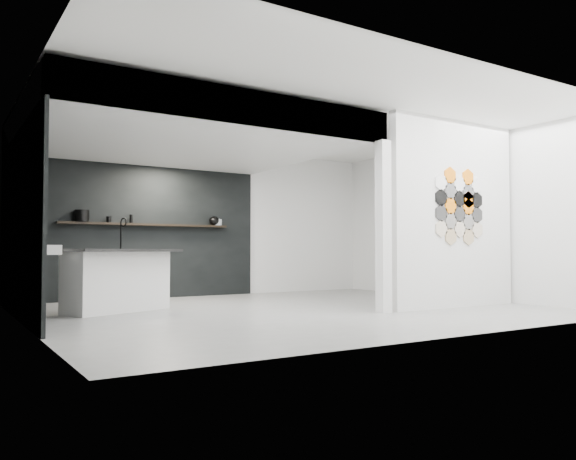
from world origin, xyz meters
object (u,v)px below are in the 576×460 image
at_px(partition_panel, 454,213).
at_px(wall_basin, 41,250).
at_px(kitchen_island, 118,279).
at_px(glass_bowl, 218,222).
at_px(glass_vase, 218,222).
at_px(kettle, 214,221).
at_px(utensil_cup, 109,219).
at_px(bottle_dark, 131,219).
at_px(stockpot, 82,216).

height_order(partition_panel, wall_basin, partition_panel).
bearing_deg(kitchen_island, partition_panel, -47.00).
bearing_deg(glass_bowl, glass_vase, 0.00).
relative_size(wall_basin, kettle, 3.02).
bearing_deg(utensil_cup, glass_bowl, 0.00).
relative_size(kitchen_island, bottle_dark, 12.34).
height_order(stockpot, glass_vase, stockpot).
xyz_separation_m(partition_panel, glass_bowl, (-2.08, 3.87, -0.02)).
xyz_separation_m(bottle_dark, utensil_cup, (-0.38, 0.00, -0.02)).
distance_m(kitchen_island, kettle, 3.08).
relative_size(kettle, glass_bowl, 1.25).
height_order(kitchen_island, kettle, kettle).
height_order(stockpot, bottle_dark, stockpot).
height_order(stockpot, kettle, stockpot).
xyz_separation_m(wall_basin, glass_bowl, (3.39, 2.07, 0.53)).
xyz_separation_m(kitchen_island, stockpot, (-0.10, 1.82, 0.97)).
bearing_deg(stockpot, utensil_cup, 0.00).
relative_size(glass_bowl, glass_vase, 1.30).
bearing_deg(wall_basin, utensil_cup, 56.48).
height_order(glass_bowl, utensil_cup, glass_bowl).
relative_size(glass_bowl, utensil_cup, 1.57).
relative_size(stockpot, utensil_cup, 2.34).
relative_size(wall_basin, glass_bowl, 3.77).
distance_m(glass_vase, utensil_cup, 2.02).
relative_size(partition_panel, kitchen_island, 1.57).
relative_size(partition_panel, kettle, 14.09).
relative_size(partition_panel, glass_bowl, 17.59).
bearing_deg(partition_panel, kitchen_island, 155.32).
distance_m(wall_basin, kitchen_island, 1.13).
height_order(wall_basin, utensil_cup, utensil_cup).
distance_m(bottle_dark, utensil_cup, 0.38).
distance_m(kitchen_island, bottle_dark, 2.18).
bearing_deg(kettle, partition_panel, -69.01).
distance_m(wall_basin, stockpot, 2.33).
xyz_separation_m(kitchen_island, glass_bowl, (2.37, 1.82, 0.93)).
height_order(wall_basin, kitchen_island, kitchen_island).
bearing_deg(glass_vase, stockpot, 180.00).
relative_size(partition_panel, wall_basin, 4.67).
bearing_deg(wall_basin, glass_vase, 31.35).
relative_size(wall_basin, utensil_cup, 5.93).
relative_size(kettle, bottle_dark, 1.37).
distance_m(glass_vase, bottle_dark, 1.64).
bearing_deg(glass_bowl, bottle_dark, 180.00).
bearing_deg(bottle_dark, stockpot, 180.00).
bearing_deg(bottle_dark, wall_basin, -130.22).
bearing_deg(stockpot, wall_basin, -114.17).
xyz_separation_m(partition_panel, kitchen_island, (-4.44, 2.04, -0.96)).
bearing_deg(utensil_cup, kettle, 0.00).
xyz_separation_m(glass_vase, bottle_dark, (-1.64, 0.00, 0.01)).
bearing_deg(wall_basin, partition_panel, -18.23).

